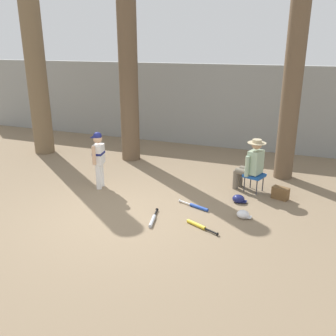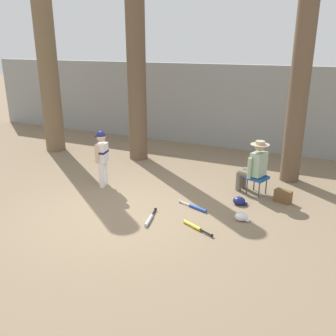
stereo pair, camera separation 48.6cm
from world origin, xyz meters
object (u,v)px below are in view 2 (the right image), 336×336
object	(u,v)px
batting_helmet_white	(241,217)
bat_aluminum_silver	(150,219)
tree_behind_spectator	(300,84)
batting_helmet_navy	(239,201)
seated_spectator	(254,165)
handbag_beside_stool	(283,196)
tree_near_player	(137,86)
young_ballplayer	(102,155)
bat_yellow_trainer	(194,226)
tree_far_left	(48,72)
bat_blue_youth	(196,207)
folding_stool	(257,178)

from	to	relation	value
batting_helmet_white	bat_aluminum_silver	bearing A→B (deg)	-153.80
tree_behind_spectator	batting_helmet_navy	world-z (taller)	tree_behind_spectator
seated_spectator	handbag_beside_stool	distance (m)	0.89
tree_near_player	handbag_beside_stool	size ratio (longest dim) A/B	13.92
seated_spectator	tree_near_player	bearing A→B (deg)	161.90
young_ballplayer	bat_yellow_trainer	world-z (taller)	young_ballplayer
tree_behind_spectator	bat_yellow_trainer	world-z (taller)	tree_behind_spectator
bat_aluminum_silver	batting_helmet_white	xyz separation A→B (m)	(1.54, 0.76, 0.04)
batting_helmet_navy	seated_spectator	bearing A→B (deg)	82.41
tree_behind_spectator	batting_helmet_navy	xyz separation A→B (m)	(-0.72, -1.92, -2.22)
tree_behind_spectator	bat_aluminum_silver	distance (m)	4.54
handbag_beside_stool	tree_far_left	bearing A→B (deg)	171.44
handbag_beside_stool	batting_helmet_white	bearing A→B (deg)	-115.56
tree_behind_spectator	batting_helmet_white	world-z (taller)	tree_behind_spectator
young_ballplayer	handbag_beside_stool	xyz separation A→B (m)	(3.93, 0.82, -0.61)
tree_behind_spectator	bat_blue_youth	size ratio (longest dim) A/B	7.44
young_ballplayer	batting_helmet_white	world-z (taller)	young_ballplayer
tree_behind_spectator	batting_helmet_navy	size ratio (longest dim) A/B	17.28
batting_helmet_navy	batting_helmet_white	bearing A→B (deg)	-72.12
bat_aluminum_silver	handbag_beside_stool	bearing A→B (deg)	42.74
young_ballplayer	batting_helmet_navy	xyz separation A→B (m)	(3.14, 0.31, -0.67)
folding_stool	bat_aluminum_silver	distance (m)	2.65
folding_stool	bat_aluminum_silver	world-z (taller)	folding_stool
seated_spectator	bat_aluminum_silver	xyz separation A→B (m)	(-1.42, -2.19, -0.61)
folding_stool	bat_yellow_trainer	xyz separation A→B (m)	(-0.65, -2.07, -0.33)
tree_near_player	bat_aluminum_silver	bearing A→B (deg)	-57.32
handbag_beside_stool	bat_aluminum_silver	world-z (taller)	handbag_beside_stool
young_ballplayer	tree_near_player	bearing A→B (deg)	98.45
handbag_beside_stool	young_ballplayer	bearing A→B (deg)	-168.27
tree_near_player	tree_far_left	size ratio (longest dim) A/B	0.86
seated_spectator	tree_behind_spectator	bearing A→B (deg)	62.20
handbag_beside_stool	tree_near_player	bearing A→B (deg)	161.75
bat_aluminum_silver	bat_yellow_trainer	xyz separation A→B (m)	(0.86, 0.09, 0.00)
folding_stool	batting_helmet_white	size ratio (longest dim) A/B	1.79
batting_helmet_navy	handbag_beside_stool	bearing A→B (deg)	32.42
tree_near_player	batting_helmet_white	world-z (taller)	tree_near_player
seated_spectator	bat_yellow_trainer	xyz separation A→B (m)	(-0.55, -2.10, -0.61)
bat_yellow_trainer	batting_helmet_navy	world-z (taller)	batting_helmet_navy
young_ballplayer	bat_aluminum_silver	xyz separation A→B (m)	(1.82, -1.13, -0.71)
folding_stool	batting_helmet_navy	world-z (taller)	folding_stool
bat_aluminum_silver	bat_yellow_trainer	world-z (taller)	same
tree_near_player	bat_yellow_trainer	size ratio (longest dim) A/B	7.07
tree_behind_spectator	handbag_beside_stool	bearing A→B (deg)	-87.18
tree_far_left	bat_aluminum_silver	xyz separation A→B (m)	(4.91, -3.01, -2.32)
seated_spectator	batting_helmet_navy	size ratio (longest dim) A/B	4.00
bat_aluminum_silver	bat_yellow_trainer	size ratio (longest dim) A/B	1.07
tree_near_player	seated_spectator	size ratio (longest dim) A/B	3.94
handbag_beside_stool	bat_blue_youth	distance (m)	1.88
tree_far_left	bat_blue_youth	distance (m)	6.35
seated_spectator	tree_far_left	size ratio (longest dim) A/B	0.22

